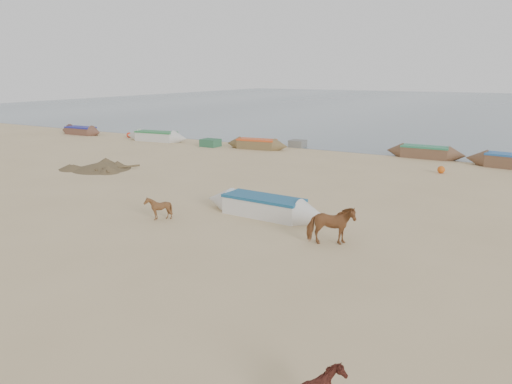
# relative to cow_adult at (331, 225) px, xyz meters

# --- Properties ---
(ground) EXTENTS (140.00, 140.00, 0.00)m
(ground) POSITION_rel_cow_adult_xyz_m (-4.14, -2.10, -0.70)
(ground) COLOR tan
(ground) RESTS_ON ground
(sea) EXTENTS (160.00, 160.00, 0.00)m
(sea) POSITION_rel_cow_adult_xyz_m (-4.14, 79.90, -0.69)
(sea) COLOR slate
(sea) RESTS_ON ground
(cow_adult) EXTENTS (1.83, 1.43, 1.41)m
(cow_adult) POSITION_rel_cow_adult_xyz_m (0.00, 0.00, 0.00)
(cow_adult) COLOR brown
(cow_adult) RESTS_ON ground
(calf_front) EXTENTS (0.93, 0.83, 0.98)m
(calf_front) POSITION_rel_cow_adult_xyz_m (-7.26, -0.73, -0.21)
(calf_front) COLOR #55331A
(calf_front) RESTS_ON ground
(near_canoe) EXTENTS (5.99, 1.57, 0.85)m
(near_canoe) POSITION_rel_cow_adult_xyz_m (-3.78, 1.91, -0.28)
(near_canoe) COLOR silver
(near_canoe) RESTS_ON ground
(debris_pile) EXTENTS (4.30, 4.30, 0.47)m
(debris_pile) POSITION_rel_cow_adult_xyz_m (-17.58, 5.80, -0.47)
(debris_pile) COLOR brown
(debris_pile) RESTS_ON ground
(waterline_canoes) EXTENTS (61.65, 4.46, 0.90)m
(waterline_canoes) POSITION_rel_cow_adult_xyz_m (-3.50, 18.67, -0.29)
(waterline_canoes) COLOR brown
(waterline_canoes) RESTS_ON ground
(beach_clutter) EXTENTS (47.04, 5.99, 0.64)m
(beach_clutter) POSITION_rel_cow_adult_xyz_m (0.72, 17.53, -0.40)
(beach_clutter) COLOR #2A5E3F
(beach_clutter) RESTS_ON ground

